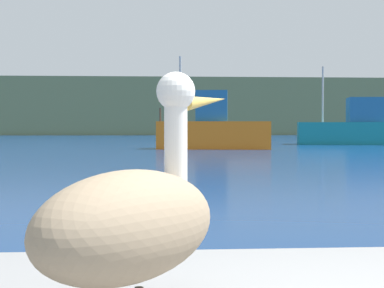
# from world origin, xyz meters

# --- Properties ---
(hillside_backdrop) EXTENTS (140.00, 10.34, 6.81)m
(hillside_backdrop) POSITION_xyz_m (0.00, 79.15, 3.40)
(hillside_backdrop) COLOR #6B7A51
(hillside_backdrop) RESTS_ON ground
(pelican) EXTENTS (0.87, 1.14, 0.90)m
(pelican) POSITION_xyz_m (-1.10, 0.16, 0.92)
(pelican) COLOR gray
(pelican) RESTS_ON pier_dock
(fishing_boat_teal) EXTENTS (7.96, 3.94, 4.88)m
(fishing_boat_teal) POSITION_xyz_m (12.54, 37.89, 1.01)
(fishing_boat_teal) COLOR teal
(fishing_boat_teal) RESTS_ON ground
(fishing_boat_orange) EXTENTS (5.95, 2.69, 4.74)m
(fishing_boat_orange) POSITION_xyz_m (2.56, 31.28, 0.98)
(fishing_boat_orange) COLOR orange
(fishing_boat_orange) RESTS_ON ground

